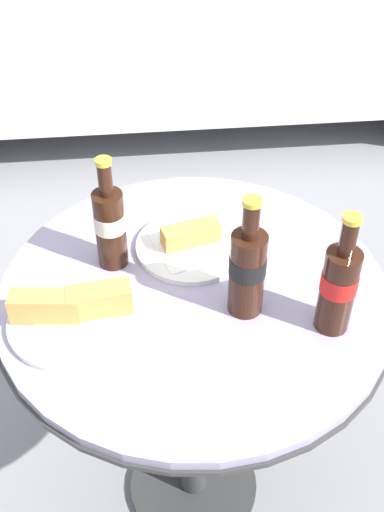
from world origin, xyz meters
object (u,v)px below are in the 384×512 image
(cola_bottle_center, at_px, (247,269))
(cola_bottle_left, at_px, (110,224))
(lunch_plate_near, at_px, (191,243))
(cola_bottle_right, at_px, (339,286))
(lunch_plate_far, at_px, (73,312))
(bistro_table, at_px, (194,336))

(cola_bottle_center, bearing_deg, cola_bottle_left, 147.41)
(cola_bottle_center, xyz_separation_m, lunch_plate_near, (-0.09, 0.19, -0.09))
(lunch_plate_near, bearing_deg, cola_bottle_center, -65.53)
(cola_bottle_right, distance_m, cola_bottle_center, 0.17)
(cola_bottle_center, bearing_deg, cola_bottle_right, -21.36)
(cola_bottle_left, height_order, lunch_plate_far, cola_bottle_left)
(cola_bottle_right, height_order, cola_bottle_center, cola_bottle_center)
(lunch_plate_far, bearing_deg, cola_bottle_left, 64.78)
(lunch_plate_far, bearing_deg, bistro_table, 15.72)
(cola_bottle_right, xyz_separation_m, lunch_plate_near, (-0.24, 0.25, -0.09))
(bistro_table, height_order, lunch_plate_far, lunch_plate_far)
(lunch_plate_near, bearing_deg, cola_bottle_left, -170.70)
(cola_bottle_right, bearing_deg, lunch_plate_far, 172.94)
(cola_bottle_center, height_order, lunch_plate_near, cola_bottle_center)
(bistro_table, bearing_deg, cola_bottle_center, -35.48)
(lunch_plate_near, bearing_deg, cola_bottle_right, -45.94)
(cola_bottle_center, bearing_deg, lunch_plate_near, 114.47)
(cola_bottle_center, relative_size, lunch_plate_near, 1.09)
(cola_bottle_right, relative_size, cola_bottle_center, 0.99)
(bistro_table, xyz_separation_m, cola_bottle_center, (0.09, -0.07, 0.25))
(cola_bottle_center, height_order, lunch_plate_far, cola_bottle_center)
(cola_bottle_left, relative_size, cola_bottle_center, 0.97)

